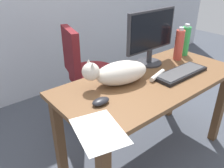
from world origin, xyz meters
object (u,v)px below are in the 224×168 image
office_chair (88,83)px  computer_mouse (101,101)px  spray_bottle (185,41)px  keyboard (181,73)px  monitor (151,36)px  cat (119,73)px  water_bottle (179,45)px

office_chair → computer_mouse: size_ratio=8.52×
spray_bottle → computer_mouse: bearing=-170.0°
keyboard → spray_bottle: (0.36, 0.24, 0.11)m
computer_mouse → monitor: bearing=19.6°
spray_bottle → office_chair: bearing=139.0°
keyboard → cat: size_ratio=0.74×
monitor → computer_mouse: 0.73m
office_chair → monitor: size_ratio=1.95×
keyboard → cat: 0.47m
keyboard → computer_mouse: 0.68m
office_chair → spray_bottle: bearing=-41.0°
cat → spray_bottle: (0.80, 0.06, 0.04)m
keyboard → computer_mouse: size_ratio=4.00×
water_bottle → monitor: bearing=161.9°
office_chair → monitor: bearing=-63.1°
computer_mouse → cat: bearing=27.5°
keyboard → cat: (-0.43, 0.18, 0.07)m
monitor → cat: (-0.41, -0.11, -0.15)m
water_bottle → spray_bottle: 0.13m
computer_mouse → spray_bottle: size_ratio=0.41×
office_chair → water_bottle: size_ratio=3.53×
spray_bottle → monitor: bearing=172.4°
monitor → water_bottle: bearing=-18.1°
office_chair → spray_bottle: size_ratio=3.52×
monitor → cat: bearing=-165.3°
cat → keyboard: bearing=-22.2°
office_chair → computer_mouse: bearing=-118.3°
water_bottle → computer_mouse: bearing=-170.6°
monitor → computer_mouse: monitor is taller
computer_mouse → water_bottle: size_ratio=0.41×
water_bottle → spray_bottle: bearing=13.9°
office_chair → computer_mouse: 0.90m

